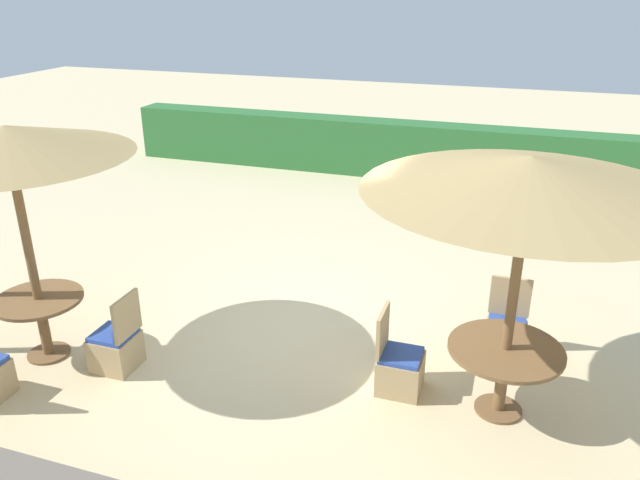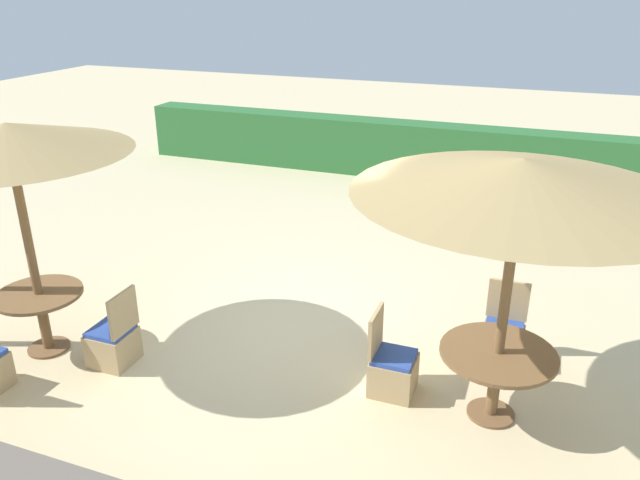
% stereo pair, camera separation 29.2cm
% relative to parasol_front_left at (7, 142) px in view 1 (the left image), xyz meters
% --- Properties ---
extents(ground_plane, '(40.00, 40.00, 0.00)m').
position_rel_parasol_front_left_xyz_m(ground_plane, '(2.61, 1.68, -2.55)').
color(ground_plane, beige).
extents(hedge_row, '(13.00, 0.70, 1.21)m').
position_rel_parasol_front_left_xyz_m(hedge_row, '(2.61, 8.40, -1.94)').
color(hedge_row, '#2D6B33').
rests_on(hedge_row, ground_plane).
extents(parasol_front_left, '(2.55, 2.55, 2.72)m').
position_rel_parasol_front_left_xyz_m(parasol_front_left, '(0.00, 0.00, 0.00)').
color(parasol_front_left, brown).
rests_on(parasol_front_left, ground_plane).
extents(round_table_front_left, '(0.98, 0.98, 0.75)m').
position_rel_parasol_front_left_xyz_m(round_table_front_left, '(0.00, -0.00, -1.97)').
color(round_table_front_left, brown).
rests_on(round_table_front_left, ground_plane).
extents(patio_chair_front_left_east, '(0.46, 0.46, 0.93)m').
position_rel_parasol_front_left_xyz_m(patio_chair_front_left_east, '(0.94, 0.04, -2.29)').
color(patio_chair_front_left_east, tan).
rests_on(patio_chair_front_left_east, ground_plane).
extents(parasol_front_right, '(2.98, 2.98, 2.68)m').
position_rel_parasol_front_left_xyz_m(parasol_front_right, '(5.09, 0.61, -0.04)').
color(parasol_front_right, brown).
rests_on(parasol_front_right, ground_plane).
extents(round_table_front_right, '(1.13, 1.13, 0.75)m').
position_rel_parasol_front_left_xyz_m(round_table_front_right, '(5.09, 0.61, -1.95)').
color(round_table_front_right, brown).
rests_on(round_table_front_right, ground_plane).
extents(patio_chair_front_right_west, '(0.46, 0.46, 0.93)m').
position_rel_parasol_front_left_xyz_m(patio_chair_front_right_west, '(4.04, 0.64, -2.29)').
color(patio_chair_front_right_west, tan).
rests_on(patio_chair_front_right_west, ground_plane).
extents(patio_chair_front_right_north, '(0.46, 0.46, 0.93)m').
position_rel_parasol_front_left_xyz_m(patio_chair_front_right_north, '(5.08, 1.65, -2.29)').
color(patio_chair_front_right_north, tan).
rests_on(patio_chair_front_right_north, ground_plane).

